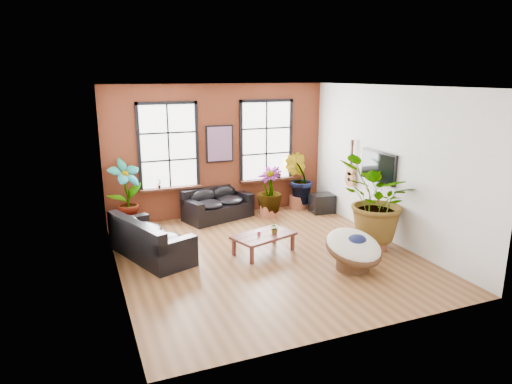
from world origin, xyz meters
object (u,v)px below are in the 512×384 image
Objects in this scene: sofa_back at (217,205)px; coffee_table at (264,236)px; papasan_chair at (354,248)px; sofa_left at (149,240)px.

coffee_table is (0.20, -2.73, -0.00)m from sofa_back.
papasan_chair reaches higher than sofa_back.
sofa_left is 1.71× the size of papasan_chair.
sofa_left is 1.58× the size of coffee_table.
sofa_back is at bearing 75.88° from coffee_table.
sofa_left is 2.41m from coffee_table.
coffee_table is 1.09× the size of papasan_chair.
sofa_back reaches higher than coffee_table.
sofa_back is at bearing -66.05° from sofa_left.
sofa_back is 1.45× the size of papasan_chair.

